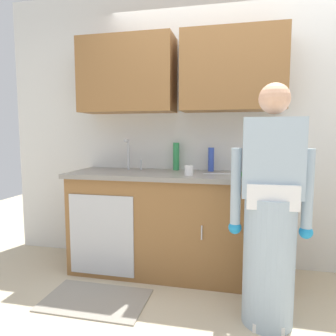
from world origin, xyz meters
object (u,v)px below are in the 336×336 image
cup_by_sink (189,170)px  sponge (242,174)px  sink (127,173)px  bottle_cleaner_spray (176,156)px  bottle_water_short (268,161)px  bottle_soap (211,159)px  bottle_water_tall (258,163)px  knife_on_counter (217,174)px  person_at_sink (270,225)px

cup_by_sink → sponge: cup_by_sink is taller
sink → cup_by_sink: sink is taller
bottle_cleaner_spray → sponge: 0.71m
bottle_water_short → bottle_soap: (-0.51, 0.05, -0.00)m
sink → bottle_water_short: bearing=6.3°
bottle_cleaner_spray → bottle_water_short: bottle_cleaner_spray is taller
bottle_cleaner_spray → cup_by_sink: bearing=-63.1°
bottle_water_tall → knife_on_counter: size_ratio=0.69×
sink → bottle_soap: sink is taller
knife_on_counter → bottle_water_tall: bearing=-160.8°
bottle_water_tall → bottle_soap: (-0.43, -0.01, 0.03)m
bottle_cleaner_spray → bottle_water_tall: 0.77m
bottle_water_short → sponge: bottle_water_short is taller
sink → bottle_cleaner_spray: bearing=27.4°
bottle_water_short → sponge: (-0.23, -0.22, -0.10)m
sink → knife_on_counter: (0.84, -0.00, 0.02)m
bottle_water_short → cup_by_sink: 0.73m
person_at_sink → sponge: 0.65m
cup_by_sink → knife_on_counter: cup_by_sink is taller
sink → person_at_sink: size_ratio=0.31×
bottle_water_short → knife_on_counter: bottle_water_short is taller
sponge → knife_on_counter: bearing=159.6°
bottle_water_short → sponge: bearing=-135.4°
sink → person_at_sink: (1.24, -0.65, -0.23)m
person_at_sink → bottle_water_tall: bearing=92.8°
bottle_water_short → bottle_soap: size_ratio=1.04×
bottle_water_short → bottle_water_tall: size_ratio=1.40×
bottle_soap → knife_on_counter: bearing=-70.4°
bottle_soap → sink: bearing=-165.8°
cup_by_sink → sponge: 0.45m
bottle_water_tall → sponge: (-0.14, -0.29, -0.07)m
sink → bottle_soap: size_ratio=2.22×
cup_by_sink → knife_on_counter: 0.27m
cup_by_sink → bottle_water_tall: bearing=30.7°
bottle_cleaner_spray → bottle_soap: size_ratio=1.19×
knife_on_counter → cup_by_sink: bearing=19.4°
bottle_water_tall → sink: bearing=-170.1°
bottle_cleaner_spray → bottle_soap: 0.35m
bottle_water_short → knife_on_counter: (-0.44, -0.14, -0.11)m
cup_by_sink → knife_on_counter: (0.23, 0.14, -0.04)m
knife_on_counter → sponge: bearing=148.2°
bottle_water_tall → bottle_water_short: bearing=-38.9°
bottle_water_tall → knife_on_counter: 0.42m
person_at_sink → knife_on_counter: bearing=121.8°
person_at_sink → knife_on_counter: size_ratio=6.75×
person_at_sink → cup_by_sink: size_ratio=19.55×
knife_on_counter → bottle_water_short: bearing=-173.5°
bottle_water_tall → bottle_soap: size_ratio=0.74×
knife_on_counter → sink: bearing=-11.6°
knife_on_counter → bottle_soap: bearing=-81.8°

